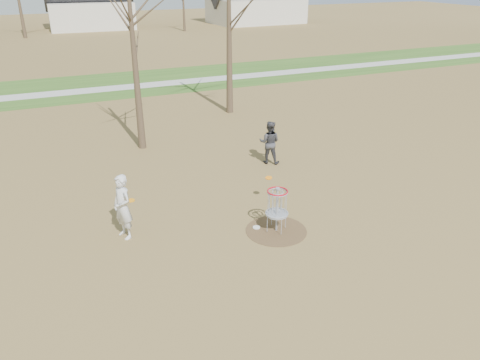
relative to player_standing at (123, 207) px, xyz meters
name	(u,v)px	position (x,y,z in m)	size (l,w,h in m)	color
ground	(276,231)	(4.09, -1.45, -0.95)	(160.00, 160.00, 0.00)	brown
green_band	(130,83)	(4.09, 19.55, -0.94)	(160.00, 8.00, 0.01)	#2D5119
footpath	(133,86)	(4.09, 18.55, -0.93)	(160.00, 1.50, 0.01)	#9E9E99
dirt_circle	(276,231)	(4.09, -1.45, -0.94)	(1.80, 1.80, 0.01)	#47331E
player_standing	(123,207)	(0.00, 0.00, 0.00)	(0.69, 0.45, 1.90)	silver
player_throwing	(269,142)	(6.29, 3.35, -0.10)	(0.82, 0.64, 1.70)	#39393E
disc_grounded	(256,227)	(3.63, -1.07, -0.93)	(0.22, 0.22, 0.02)	silver
discs_in_play	(208,188)	(2.56, 0.05, 0.09)	(4.70, 0.69, 0.36)	orange
disc_golf_basket	(277,203)	(4.09, -1.45, -0.03)	(0.64, 0.64, 1.35)	#9EA3AD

